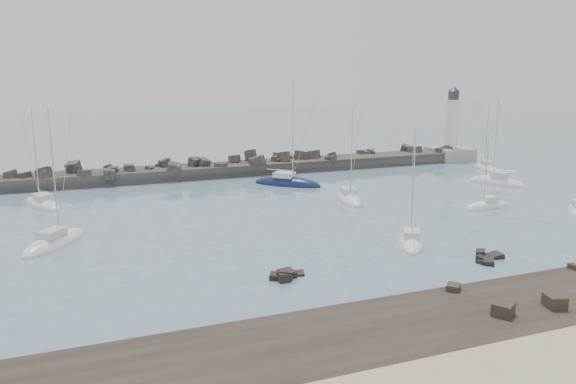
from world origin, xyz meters
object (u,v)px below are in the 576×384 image
Objects in this scene: sailboat_10 at (486,168)px; sailboat_6 at (287,184)px; sailboat_7 at (487,206)px; lighthouse at (451,144)px; sailboat_5 at (411,242)px; sailboat_3 at (55,243)px; sailboat_8 at (497,183)px; sailboat_1 at (43,205)px; sailboat_4 at (349,200)px.

sailboat_6 is at bearing -179.74° from sailboat_10.
sailboat_10 is (18.69, 22.28, 0.01)m from sailboat_7.
sailboat_6 is 1.58× the size of sailboat_7.
lighthouse reaches higher than sailboat_7.
sailboat_3 is at bearing 159.53° from sailboat_5.
sailboat_6 is at bearing 91.81° from sailboat_5.
sailboat_6 reaches higher than sailboat_8.
lighthouse is 72.45m from sailboat_1.
sailboat_10 is at bearing 50.01° from sailboat_7.
sailboat_8 is at bearing -19.76° from sailboat_6.
lighthouse reaches higher than sailboat_1.
sailboat_5 is 35.44m from sailboat_8.
sailboat_4 is 35.44m from sailboat_10.
sailboat_4 reaches higher than sailboat_10.
sailboat_4 is at bearing 81.46° from sailboat_5.
sailboat_5 is at bearing -41.16° from sailboat_1.
lighthouse is 1.20× the size of sailboat_5.
sailboat_1 is 55.92m from sailboat_7.
sailboat_7 is (-19.50, -33.38, -2.96)m from lighthouse.
sailboat_5 is 19.53m from sailboat_7.
sailboat_1 is 0.97× the size of sailboat_8.
sailboat_3 is 1.18× the size of sailboat_5.
sailboat_6 is (-37.70, -11.27, -2.94)m from lighthouse.
sailboat_6 is 31.66m from sailboat_8.
sailboat_1 is 18.07m from sailboat_3.
sailboat_3 is 62.24m from sailboat_8.
sailboat_10 is (68.76, 19.24, 0.00)m from sailboat_3.
sailboat_7 is at bearing 28.22° from sailboat_5.
lighthouse is 1.06× the size of sailboat_8.
sailboat_8 is (61.67, 8.37, 0.02)m from sailboat_3.
lighthouse is at bearing 49.26° from sailboat_5.
sailboat_1 is at bearing 171.38° from sailboat_8.
sailboat_6 is 28.64m from sailboat_7.
sailboat_10 is at bearing 1.02° from sailboat_1.
sailboat_4 is 0.95× the size of sailboat_8.
sailboat_10 is (7.09, 10.87, -0.01)m from sailboat_8.
sailboat_3 is at bearing -156.43° from lighthouse.
lighthouse is 1.21× the size of sailboat_10.
sailboat_6 reaches higher than sailboat_4.
sailboat_3 is at bearing -149.10° from sailboat_6.
sailboat_3 is 35.08m from sailboat_5.
sailboat_8 is (11.60, 11.40, 0.02)m from sailboat_7.
lighthouse is 1.11× the size of sailboat_4.
sailboat_3 is 1.04× the size of sailboat_8.
lighthouse is at bearing 9.84° from sailboat_1.
sailboat_5 is at bearing -138.72° from sailboat_10.
sailboat_4 is 1.09× the size of sailboat_10.
sailboat_8 reaches higher than sailboat_5.
sailboat_5 is 0.74× the size of sailboat_6.
sailboat_8 is 12.98m from sailboat_10.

